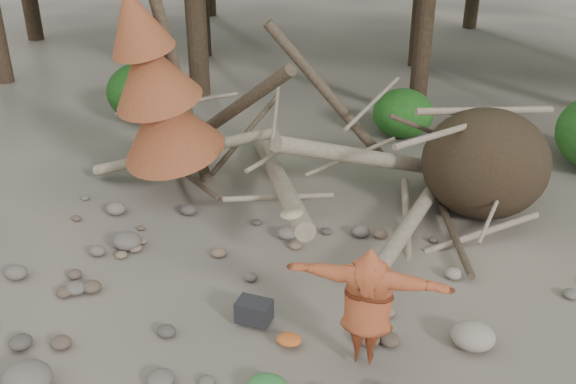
# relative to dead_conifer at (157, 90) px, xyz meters

# --- Properties ---
(ground) EXTENTS (120.00, 120.00, 0.00)m
(ground) POSITION_rel_dead_conifer_xyz_m (3.12, -3.37, -2.11)
(ground) COLOR #514C44
(ground) RESTS_ON ground
(deadfall_pile) EXTENTS (8.55, 5.24, 3.30)m
(deadfall_pile) POSITION_rel_dead_conifer_xyz_m (5.13, 0.87, -1.16)
(deadfall_pile) COLOR #332619
(deadfall_pile) RESTS_ON ground
(dead_conifer) EXTENTS (2.06, 2.16, 4.35)m
(dead_conifer) POSITION_rel_dead_conifer_xyz_m (0.00, 0.00, 0.00)
(dead_conifer) COLOR #4C3F30
(dead_conifer) RESTS_ON ground
(bush_left) EXTENTS (1.80, 1.80, 1.44)m
(bush_left) POSITION_rel_dead_conifer_xyz_m (-2.38, 3.83, -1.39)
(bush_left) COLOR #1A4B14
(bush_left) RESTS_ON ground
(bush_mid) EXTENTS (1.40, 1.40, 1.12)m
(bush_mid) POSITION_rel_dead_conifer_xyz_m (3.92, 4.43, -1.55)
(bush_mid) COLOR #23601B
(bush_mid) RESTS_ON ground
(frisbee_thrower) EXTENTS (1.98, 0.95, 2.24)m
(frisbee_thrower) POSITION_rel_dead_conifer_xyz_m (4.40, -3.56, -1.23)
(frisbee_thrower) COLOR #954021
(frisbee_thrower) RESTS_ON ground
(backpack) EXTENTS (0.49, 0.34, 0.31)m
(backpack) POSITION_rel_dead_conifer_xyz_m (2.82, -3.20, -1.96)
(backpack) COLOR black
(backpack) RESTS_ON ground
(cloth_orange) EXTENTS (0.34, 0.28, 0.12)m
(cloth_orange) POSITION_rel_dead_conifer_xyz_m (3.41, -3.52, -2.05)
(cloth_orange) COLOR #B3521E
(cloth_orange) RESTS_ON ground
(boulder_front_left) EXTENTS (0.61, 0.55, 0.36)m
(boulder_front_left) POSITION_rel_dead_conifer_xyz_m (0.64, -5.12, -1.93)
(boulder_front_left) COLOR #635A52
(boulder_front_left) RESTS_ON ground
(boulder_mid_right) EXTENTS (0.57, 0.51, 0.34)m
(boulder_mid_right) POSITION_rel_dead_conifer_xyz_m (5.70, -2.87, -1.94)
(boulder_mid_right) COLOR gray
(boulder_mid_right) RESTS_ON ground
(boulder_mid_left) EXTENTS (0.48, 0.43, 0.29)m
(boulder_mid_left) POSITION_rel_dead_conifer_xyz_m (0.19, -1.89, -1.97)
(boulder_mid_left) COLOR #5D554E
(boulder_mid_left) RESTS_ON ground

